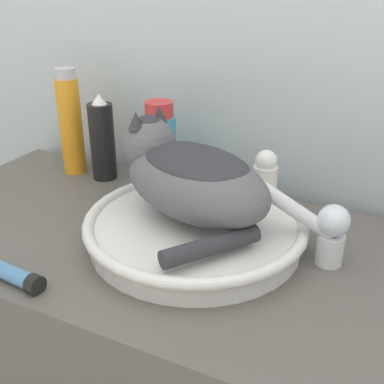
% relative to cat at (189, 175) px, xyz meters
% --- Properties ---
extents(wall_back, '(8.00, 0.05, 2.40)m').
position_rel_cat_xyz_m(wall_back, '(0.07, 0.29, 0.20)').
color(wall_back, silver).
rests_on(wall_back, ground_plane).
extents(sink_basin, '(0.38, 0.38, 0.05)m').
position_rel_cat_xyz_m(sink_basin, '(0.01, -0.00, -0.09)').
color(sink_basin, silver).
rests_on(sink_basin, vanity_counter).
extents(cat, '(0.32, 0.29, 0.16)m').
position_rel_cat_xyz_m(cat, '(0.00, 0.00, 0.00)').
color(cat, '#56565B').
rests_on(cat, sink_basin).
extents(faucet, '(0.15, 0.06, 0.13)m').
position_rel_cat_xyz_m(faucet, '(0.22, 0.03, -0.06)').
color(faucet, silver).
rests_on(faucet, vanity_counter).
extents(deodorant_stick, '(0.05, 0.05, 0.13)m').
position_rel_cat_xyz_m(deodorant_stick, '(0.08, 0.16, -0.06)').
color(deodorant_stick, white).
rests_on(deodorant_stick, vanity_counter).
extents(hairspray_can_black, '(0.05, 0.05, 0.19)m').
position_rel_cat_xyz_m(hairspray_can_black, '(-0.29, 0.16, -0.03)').
color(hairspray_can_black, black).
rests_on(hairspray_can_black, vanity_counter).
extents(mouthwash_bottle, '(0.07, 0.07, 0.19)m').
position_rel_cat_xyz_m(mouthwash_bottle, '(-0.14, 0.16, -0.03)').
color(mouthwash_bottle, teal).
rests_on(mouthwash_bottle, vanity_counter).
extents(shampoo_bottle_tall, '(0.05, 0.05, 0.24)m').
position_rel_cat_xyz_m(shampoo_bottle_tall, '(-0.37, 0.16, -0.01)').
color(shampoo_bottle_tall, orange).
rests_on(shampoo_bottle_tall, vanity_counter).
extents(cream_tube, '(0.15, 0.04, 0.03)m').
position_rel_cat_xyz_m(cream_tube, '(-0.20, -0.23, -0.11)').
color(cream_tube, '#4C7FB2').
rests_on(cream_tube, vanity_counter).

